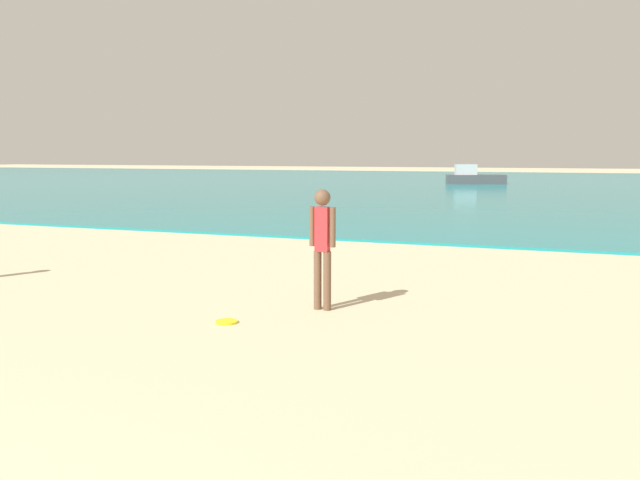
{
  "coord_description": "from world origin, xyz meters",
  "views": [
    {
      "loc": [
        3.41,
        -0.03,
        2.06
      ],
      "look_at": [
        0.18,
        8.74,
        0.79
      ],
      "focal_mm": 35.39,
      "sensor_mm": 36.0,
      "label": 1
    }
  ],
  "objects": [
    {
      "name": "water",
      "position": [
        0.0,
        44.15,
        0.03
      ],
      "size": [
        160.0,
        60.0,
        0.06
      ],
      "primitive_type": "cube",
      "color": "teal",
      "rests_on": "ground"
    },
    {
      "name": "frisbee",
      "position": [
        -0.28,
        6.66,
        0.01
      ],
      "size": [
        0.27,
        0.27,
        0.03
      ],
      "primitive_type": "cylinder",
      "color": "yellow",
      "rests_on": "ground"
    },
    {
      "name": "person_standing",
      "position": [
        0.6,
        7.7,
        0.91
      ],
      "size": [
        0.37,
        0.21,
        1.61
      ],
      "rotation": [
        0.0,
        0.0,
        6.22
      ],
      "color": "brown",
      "rests_on": "ground"
    },
    {
      "name": "boat_far",
      "position": [
        -1.63,
        43.76,
        0.52
      ],
      "size": [
        4.08,
        2.31,
        1.32
      ],
      "rotation": [
        0.0,
        0.0,
        0.29
      ],
      "color": "#4C4C51",
      "rests_on": "water"
    }
  ]
}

